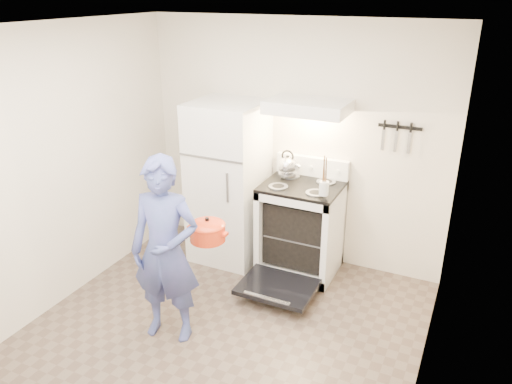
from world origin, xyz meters
TOP-DOWN VIEW (x-y plane):
  - floor at (0.00, 0.00)m, footprint 3.60×3.60m
  - back_wall at (0.00, 1.80)m, footprint 3.20×0.02m
  - refrigerator at (-0.58, 1.45)m, footprint 0.70×0.70m
  - stove_body at (0.23, 1.48)m, footprint 0.76×0.65m
  - cooktop at (0.23, 1.48)m, footprint 0.76×0.65m
  - backsplash at (0.23, 1.76)m, footprint 0.76×0.07m
  - oven_door at (0.23, 0.88)m, footprint 0.70×0.54m
  - oven_rack at (0.23, 1.48)m, footprint 0.60×0.52m
  - range_hood at (0.23, 1.55)m, footprint 0.76×0.50m
  - knife_strip at (1.05, 1.79)m, footprint 0.40×0.02m
  - pizza_stone at (0.26, 1.46)m, footprint 0.33×0.33m
  - tea_kettle at (0.02, 1.59)m, footprint 0.24×0.20m
  - utensil_jar at (0.52, 1.25)m, footprint 0.10×0.10m
  - person at (-0.39, 0.03)m, footprint 0.64×0.49m
  - dutch_oven at (-0.21, 0.38)m, footprint 0.37×0.30m

SIDE VIEW (x-z plane):
  - floor at x=0.00m, z-range 0.00..0.00m
  - oven_door at x=0.23m, z-range 0.10..0.15m
  - oven_rack at x=0.23m, z-range 0.43..0.45m
  - pizza_stone at x=0.26m, z-range 0.45..0.46m
  - stove_body at x=0.23m, z-range 0.00..0.92m
  - person at x=-0.39m, z-range 0.00..1.58m
  - dutch_oven at x=-0.21m, z-range 0.71..0.95m
  - refrigerator at x=-0.58m, z-range 0.00..1.70m
  - cooktop at x=0.23m, z-range 0.92..0.95m
  - utensil_jar at x=0.52m, z-range 0.98..1.11m
  - backsplash at x=0.23m, z-range 0.95..1.15m
  - tea_kettle at x=0.02m, z-range 0.95..1.24m
  - back_wall at x=0.00m, z-range 0.00..2.50m
  - knife_strip at x=1.05m, z-range 1.54..1.56m
  - range_hood at x=0.23m, z-range 1.65..1.77m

